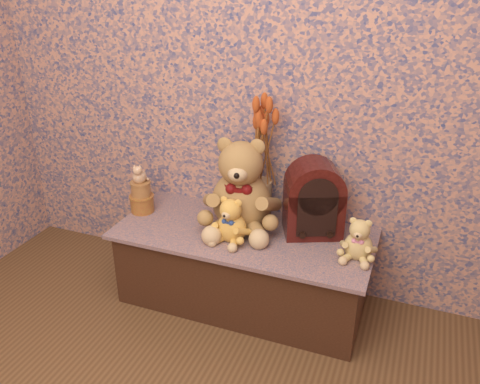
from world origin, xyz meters
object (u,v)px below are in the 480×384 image
Objects in this scene: teddy_medium at (232,217)px; biscuit_tin_lower at (142,204)px; teddy_large at (241,179)px; teddy_small at (359,236)px; cathedral_radio at (314,198)px; cat_figurine at (139,172)px; ceramic_vase at (259,200)px.

biscuit_tin_lower is at bearing 175.95° from teddy_medium.
teddy_large reaches higher than teddy_medium.
teddy_large is at bearing 100.33° from teddy_medium.
cathedral_radio is at bearing 151.29° from teddy_small.
teddy_small is 1.89× the size of cat_figurine.
teddy_medium is at bearing -172.62° from teddy_small.
teddy_small is at bearing -21.85° from teddy_large.
cathedral_radio is at bearing 6.49° from biscuit_tin_lower.
teddy_medium is 0.25m from ceramic_vase.
teddy_small is 0.57m from ceramic_vase.
cathedral_radio reaches higher than ceramic_vase.
cat_figurine reaches higher than ceramic_vase.
teddy_small is at bearing -19.11° from cat_figurine.
teddy_medium is (0.01, -0.16, -0.13)m from teddy_large.
teddy_large is 2.32× the size of ceramic_vase.
cat_figurine is at bearing 163.12° from cathedral_radio.
ceramic_vase is (0.06, 0.09, -0.14)m from teddy_large.
ceramic_vase is 1.92× the size of cat_figurine.
ceramic_vase is 1.73× the size of biscuit_tin_lower.
ceramic_vase is (-0.29, 0.04, -0.08)m from cathedral_radio.
cat_figurine is at bearing 0.00° from biscuit_tin_lower.
cat_figurine reaches higher than teddy_small.
biscuit_tin_lower is 1.11× the size of cat_figurine.
biscuit_tin_lower is at bearing -166.71° from ceramic_vase.
cathedral_radio is at bearing -5.09° from teddy_large.
cathedral_radio is at bearing -8.09° from ceramic_vase.
teddy_large is 0.20m from teddy_medium.
teddy_medium is at bearing -98.48° from teddy_large.
cat_figurine reaches higher than teddy_medium.
teddy_small is (0.59, 0.06, -0.01)m from teddy_medium.
teddy_small is at bearing -53.78° from cathedral_radio.
ceramic_vase is 0.63m from biscuit_tin_lower.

